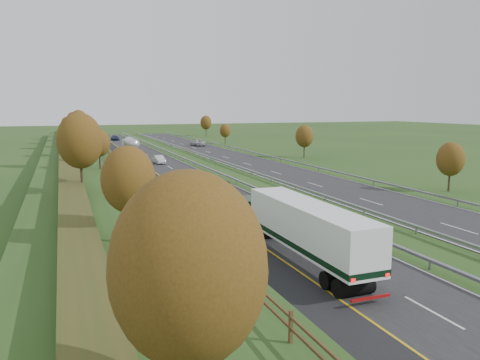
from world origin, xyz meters
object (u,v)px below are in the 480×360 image
at_px(box_lorry, 300,227).
at_px(road_tanker, 131,145).
at_px(car_small_far, 115,138).
at_px(car_oncoming, 198,143).
at_px(car_silver_mid, 159,159).
at_px(car_dark_near, 225,186).

height_order(box_lorry, road_tanker, box_lorry).
xyz_separation_m(car_small_far, car_oncoming, (17.90, -28.37, 0.10)).
distance_m(car_silver_mid, car_oncoming, 38.52).
height_order(car_dark_near, car_silver_mid, car_silver_mid).
distance_m(road_tanker, car_oncoming, 23.41).
bearing_deg(car_small_far, box_lorry, -95.81).
relative_size(road_tanker, car_silver_mid, 2.52).
height_order(box_lorry, car_small_far, box_lorry).
relative_size(car_silver_mid, car_oncoming, 0.78).
distance_m(box_lorry, car_small_far, 119.85).
bearing_deg(car_silver_mid, road_tanker, 92.07).
height_order(box_lorry, car_oncoming, box_lorry).
bearing_deg(car_oncoming, road_tanker, 30.32).
bearing_deg(road_tanker, box_lorry, -89.88).
distance_m(box_lorry, car_silver_mid, 56.94).
bearing_deg(car_dark_near, road_tanker, 94.80).
relative_size(car_dark_near, car_small_far, 0.85).
bearing_deg(car_oncoming, car_silver_mid, 58.38).
relative_size(car_silver_mid, car_small_far, 0.93).
xyz_separation_m(box_lorry, car_silver_mid, (1.84, 56.89, -1.56)).
bearing_deg(car_silver_mid, car_small_far, 87.46).
xyz_separation_m(car_silver_mid, car_small_far, (-0.92, 62.95, -0.04)).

